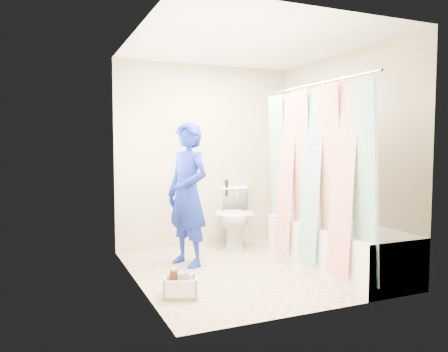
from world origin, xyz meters
name	(u,v)px	position (x,y,z in m)	size (l,w,h in m)	color
floor	(248,269)	(0.00, 0.00, 0.00)	(2.60, 2.60, 0.00)	tan
ceiling	(249,43)	(0.00, 0.00, 2.40)	(2.40, 2.60, 0.02)	white
wall_back	(205,156)	(0.00, 1.30, 1.20)	(2.40, 0.02, 2.40)	#C1B994
wall_front	(322,163)	(0.00, -1.30, 1.20)	(2.40, 0.02, 2.40)	#C1B994
wall_left	(136,160)	(-1.20, 0.00, 1.20)	(0.02, 2.60, 2.40)	#C1B994
wall_right	(341,157)	(1.20, 0.00, 1.20)	(0.02, 2.60, 2.40)	#C1B994
bathtub	(338,246)	(0.85, -0.43, 0.27)	(0.70, 1.75, 0.50)	white
curtain_rod	(314,85)	(0.52, -0.43, 1.95)	(0.02, 0.02, 1.90)	silver
shower_curtain	(313,177)	(0.52, -0.43, 1.02)	(0.06, 1.75, 1.80)	white
toilet	(234,217)	(0.30, 1.04, 0.40)	(0.44, 0.78, 0.79)	white
tank_lid	(234,213)	(0.26, 0.92, 0.46)	(0.49, 0.21, 0.04)	white
tank_internals	(230,186)	(0.33, 1.25, 0.78)	(0.18, 0.10, 0.26)	black
plumber	(188,194)	(-0.54, 0.43, 0.80)	(0.58, 0.38, 1.59)	#0F309F
cleaning_caddy	(182,288)	(-0.92, -0.54, 0.08)	(0.36, 0.33, 0.23)	silver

